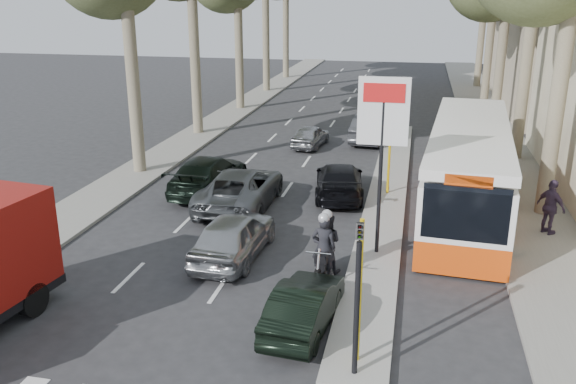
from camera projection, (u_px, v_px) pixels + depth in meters
name	position (u px, v px, depth m)	size (l,w,h in m)	color
ground	(230.00, 326.00, 15.15)	(120.00, 120.00, 0.00)	#28282B
sidewalk_right	(490.00, 128.00, 36.63)	(3.20, 70.00, 0.12)	gray
median_left	(239.00, 108.00, 42.70)	(2.40, 64.00, 0.12)	gray
traffic_island	(387.00, 194.00, 24.69)	(1.50, 26.00, 0.16)	gray
billboard	(382.00, 141.00, 17.98)	(1.50, 12.10, 5.60)	yellow
traffic_light_island	(358.00, 274.00, 12.33)	(0.16, 0.41, 3.60)	black
silver_hatchback	(234.00, 235.00, 18.85)	(1.74, 4.32, 1.47)	#999CA0
dark_hatchback	(304.00, 305.00, 14.96)	(1.27, 3.64, 1.20)	black
queue_car_a	(240.00, 188.00, 23.29)	(2.51, 5.44, 1.51)	#4C5054
queue_car_b	(339.00, 180.00, 24.53)	(1.88, 4.61, 1.34)	black
queue_car_c	(310.00, 136.00, 32.32)	(1.39, 3.46, 1.18)	#97999E
queue_car_d	(371.00, 128.00, 33.40)	(1.60, 4.59, 1.51)	#4A4B51
queue_car_e	(208.00, 174.00, 25.08)	(2.09, 5.14, 1.49)	black
city_bus	(468.00, 167.00, 22.62)	(3.67, 12.56, 3.26)	#E5480C
motorcycle	(325.00, 247.00, 17.51)	(0.89, 2.43, 2.07)	black
pedestrian_near	(551.00, 207.00, 20.34)	(1.11, 0.54, 1.89)	#45344E
pedestrian_far	(489.00, 172.00, 24.47)	(1.15, 0.51, 1.78)	brown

